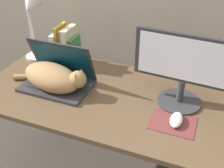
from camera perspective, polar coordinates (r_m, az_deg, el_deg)
The scene contains 8 objects.
desk at distance 1.58m, azimuth -1.59°, elevation -4.28°, with size 1.37×0.69×0.73m.
laptop at distance 1.61m, azimuth -10.81°, elevation 1.29°, with size 0.38×0.26×0.26m.
cat at distance 1.57m, azimuth -11.84°, elevation 1.33°, with size 0.48×0.26×0.15m.
external_monitor at distance 1.40m, azimuth 14.47°, elevation 3.14°, with size 0.50×0.23×0.38m.
mousepad at distance 1.37m, azimuth 12.24°, elevation -7.77°, with size 0.21×0.16×0.00m.
computer_mouse at distance 1.36m, azimuth 12.93°, elevation -7.10°, with size 0.06×0.11×0.03m.
book_row at distance 1.80m, azimuth -9.36°, elevation 7.42°, with size 0.15×0.17×0.26m.
desk_lamp at distance 1.81m, azimuth -16.13°, elevation 12.98°, with size 0.17×0.17×0.44m.
Camera 1 is at (0.50, -0.80, 1.62)m, focal length 45.00 mm.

